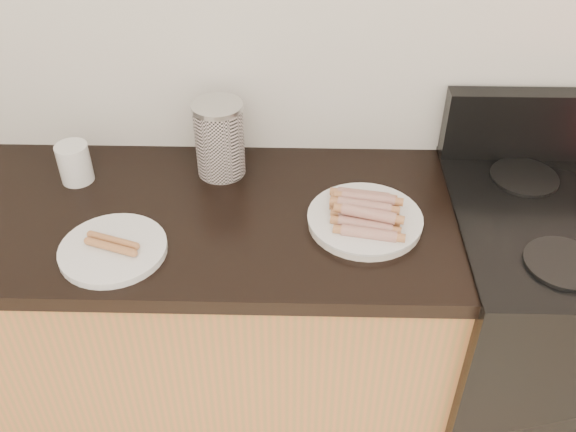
{
  "coord_description": "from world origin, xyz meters",
  "views": [
    {
      "loc": [
        0.01,
        0.42,
        1.91
      ],
      "look_at": [
        -0.02,
        1.62,
        0.95
      ],
      "focal_mm": 40.0,
      "sensor_mm": 36.0,
      "label": 1
    }
  ],
  "objects_px": {
    "side_plate": "(113,249)",
    "mug": "(75,163)",
    "stove": "(562,340)",
    "canister": "(220,139)",
    "main_plate": "(365,221)"
  },
  "relations": [
    {
      "from": "mug",
      "to": "main_plate",
      "type": "bearing_deg",
      "value": -12.68
    },
    {
      "from": "stove",
      "to": "main_plate",
      "type": "relative_size",
      "value": 3.24
    },
    {
      "from": "stove",
      "to": "canister",
      "type": "distance_m",
      "value": 1.15
    },
    {
      "from": "side_plate",
      "to": "canister",
      "type": "bearing_deg",
      "value": 57.1
    },
    {
      "from": "stove",
      "to": "main_plate",
      "type": "distance_m",
      "value": 0.76
    },
    {
      "from": "side_plate",
      "to": "mug",
      "type": "bearing_deg",
      "value": 119.53
    },
    {
      "from": "stove",
      "to": "side_plate",
      "type": "distance_m",
      "value": 1.3
    },
    {
      "from": "main_plate",
      "to": "canister",
      "type": "height_order",
      "value": "canister"
    },
    {
      "from": "stove",
      "to": "mug",
      "type": "height_order",
      "value": "mug"
    },
    {
      "from": "stove",
      "to": "main_plate",
      "type": "xyz_separation_m",
      "value": [
        -0.61,
        -0.02,
        0.45
      ]
    },
    {
      "from": "main_plate",
      "to": "mug",
      "type": "xyz_separation_m",
      "value": [
        -0.76,
        0.17,
        0.04
      ]
    },
    {
      "from": "side_plate",
      "to": "stove",
      "type": "bearing_deg",
      "value": 6.62
    },
    {
      "from": "stove",
      "to": "main_plate",
      "type": "bearing_deg",
      "value": -178.1
    },
    {
      "from": "main_plate",
      "to": "side_plate",
      "type": "bearing_deg",
      "value": -168.64
    },
    {
      "from": "canister",
      "to": "mug",
      "type": "distance_m",
      "value": 0.39
    }
  ]
}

